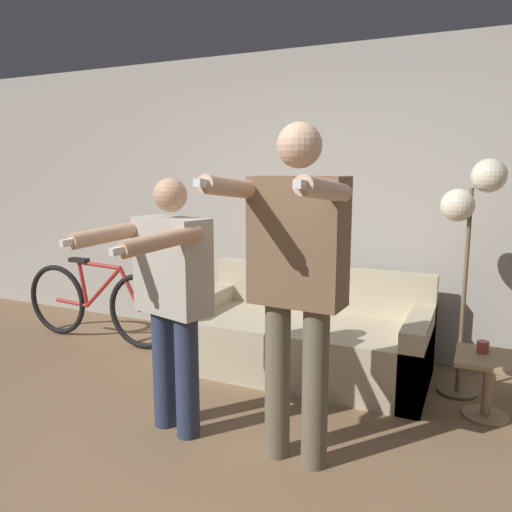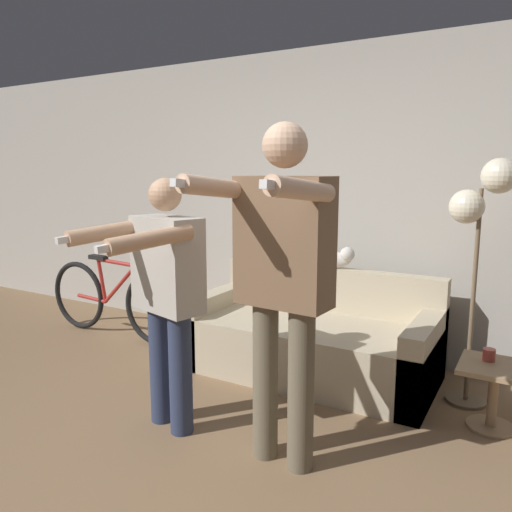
{
  "view_description": "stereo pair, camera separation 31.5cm",
  "coord_description": "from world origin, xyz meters",
  "px_view_note": "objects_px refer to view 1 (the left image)",
  "views": [
    {
      "loc": [
        1.3,
        -1.78,
        1.57
      ],
      "look_at": [
        -0.06,
        1.2,
        1.01
      ],
      "focal_mm": 35.0,
      "sensor_mm": 36.0,
      "label": 1
    },
    {
      "loc": [
        1.58,
        -1.63,
        1.57
      ],
      "look_at": [
        -0.06,
        1.2,
        1.01
      ],
      "focal_mm": 35.0,
      "sensor_mm": 36.0,
      "label": 2
    }
  ],
  "objects_px": {
    "cup": "(483,347)",
    "bicycle": "(97,304)",
    "cat": "(321,257)",
    "floor_lamp": "(472,208)",
    "person_right": "(296,270)",
    "side_table": "(489,374)",
    "couch": "(306,339)",
    "person_left": "(170,290)"
  },
  "relations": [
    {
      "from": "cup",
      "to": "bicycle",
      "type": "distance_m",
      "value": 3.26
    },
    {
      "from": "cat",
      "to": "bicycle",
      "type": "height_order",
      "value": "cat"
    },
    {
      "from": "floor_lamp",
      "to": "cup",
      "type": "bearing_deg",
      "value": -61.82
    },
    {
      "from": "person_right",
      "to": "floor_lamp",
      "type": "height_order",
      "value": "person_right"
    },
    {
      "from": "side_table",
      "to": "person_right",
      "type": "bearing_deg",
      "value": -134.19
    },
    {
      "from": "couch",
      "to": "side_table",
      "type": "height_order",
      "value": "couch"
    },
    {
      "from": "person_left",
      "to": "cat",
      "type": "relative_size",
      "value": 2.85
    },
    {
      "from": "person_left",
      "to": "side_table",
      "type": "distance_m",
      "value": 2.09
    },
    {
      "from": "side_table",
      "to": "bicycle",
      "type": "relative_size",
      "value": 0.24
    },
    {
      "from": "side_table",
      "to": "person_left",
      "type": "bearing_deg",
      "value": -150.31
    },
    {
      "from": "floor_lamp",
      "to": "bicycle",
      "type": "xyz_separation_m",
      "value": [
        -3.13,
        -0.2,
        -0.97
      ]
    },
    {
      "from": "person_left",
      "to": "floor_lamp",
      "type": "bearing_deg",
      "value": 54.63
    },
    {
      "from": "person_right",
      "to": "cup",
      "type": "distance_m",
      "value": 1.52
    },
    {
      "from": "person_right",
      "to": "cat",
      "type": "relative_size",
      "value": 3.36
    },
    {
      "from": "couch",
      "to": "floor_lamp",
      "type": "relative_size",
      "value": 1.13
    },
    {
      "from": "person_right",
      "to": "bicycle",
      "type": "relative_size",
      "value": 1.08
    },
    {
      "from": "cat",
      "to": "cup",
      "type": "bearing_deg",
      "value": -22.49
    },
    {
      "from": "floor_lamp",
      "to": "cup",
      "type": "xyz_separation_m",
      "value": [
        0.13,
        -0.24,
        -0.88
      ]
    },
    {
      "from": "side_table",
      "to": "cup",
      "type": "bearing_deg",
      "value": 127.92
    },
    {
      "from": "person_right",
      "to": "side_table",
      "type": "height_order",
      "value": "person_right"
    },
    {
      "from": "bicycle",
      "to": "cup",
      "type": "bearing_deg",
      "value": -0.8
    },
    {
      "from": "floor_lamp",
      "to": "cup",
      "type": "distance_m",
      "value": 0.92
    },
    {
      "from": "cat",
      "to": "cup",
      "type": "relative_size",
      "value": 7.07
    },
    {
      "from": "person_right",
      "to": "bicycle",
      "type": "xyz_separation_m",
      "value": [
        -2.35,
        1.09,
        -0.71
      ]
    },
    {
      "from": "person_right",
      "to": "side_table",
      "type": "xyz_separation_m",
      "value": [
        0.96,
        0.99,
        -0.78
      ]
    },
    {
      "from": "bicycle",
      "to": "cat",
      "type": "bearing_deg",
      "value": 13.47
    },
    {
      "from": "cat",
      "to": "bicycle",
      "type": "distance_m",
      "value": 2.12
    },
    {
      "from": "cat",
      "to": "side_table",
      "type": "height_order",
      "value": "cat"
    },
    {
      "from": "floor_lamp",
      "to": "person_right",
      "type": "bearing_deg",
      "value": -121.3
    },
    {
      "from": "cup",
      "to": "couch",
      "type": "bearing_deg",
      "value": 171.91
    },
    {
      "from": "person_right",
      "to": "person_left",
      "type": "bearing_deg",
      "value": -175.89
    },
    {
      "from": "side_table",
      "to": "bicycle",
      "type": "distance_m",
      "value": 3.31
    },
    {
      "from": "side_table",
      "to": "bicycle",
      "type": "height_order",
      "value": "bicycle"
    },
    {
      "from": "person_right",
      "to": "bicycle",
      "type": "bearing_deg",
      "value": 158.95
    },
    {
      "from": "couch",
      "to": "cup",
      "type": "xyz_separation_m",
      "value": [
        1.27,
        -0.18,
        0.18
      ]
    },
    {
      "from": "couch",
      "to": "floor_lamp",
      "type": "xyz_separation_m",
      "value": [
        1.14,
        0.06,
        1.06
      ]
    },
    {
      "from": "couch",
      "to": "person_left",
      "type": "bearing_deg",
      "value": -108.98
    },
    {
      "from": "floor_lamp",
      "to": "bicycle",
      "type": "bearing_deg",
      "value": -176.37
    },
    {
      "from": "person_left",
      "to": "bicycle",
      "type": "xyz_separation_m",
      "value": [
        -1.57,
        1.09,
        -0.53
      ]
    },
    {
      "from": "person_left",
      "to": "couch",
      "type": "bearing_deg",
      "value": 86.03
    },
    {
      "from": "floor_lamp",
      "to": "cup",
      "type": "relative_size",
      "value": 21.71
    },
    {
      "from": "cup",
      "to": "cat",
      "type": "bearing_deg",
      "value": 157.51
    }
  ]
}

